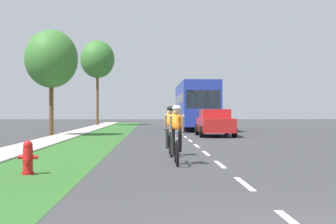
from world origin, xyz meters
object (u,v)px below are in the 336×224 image
object	(u,v)px
cyclist_trailing	(170,130)
street_tree_far	(97,60)
fire_hydrant_red	(28,158)
street_tree_near	(51,59)
sedan_red	(215,123)
cyclist_lead	(176,134)
bus_blue	(195,104)

from	to	relation	value
cyclist_trailing	street_tree_far	distance (m)	33.87
fire_hydrant_red	street_tree_far	world-z (taller)	street_tree_far
street_tree_near	street_tree_far	distance (m)	20.19
sedan_red	street_tree_near	xyz separation A→B (m)	(-9.29, 0.70, 3.62)
cyclist_lead	sedan_red	xyz separation A→B (m)	(2.87, 14.65, -0.04)
cyclist_lead	bus_blue	bearing A→B (deg)	83.87
fire_hydrant_red	street_tree_near	world-z (taller)	street_tree_near
bus_blue	cyclist_lead	bearing A→B (deg)	-96.13
cyclist_trailing	cyclist_lead	bearing A→B (deg)	-88.54
cyclist_lead	street_tree_far	xyz separation A→B (m)	(-6.03, 35.42, 5.64)
fire_hydrant_red	street_tree_far	xyz separation A→B (m)	(-2.60, 37.37, 6.08)
street_tree_near	street_tree_far	xyz separation A→B (m)	(0.39, 20.08, 2.06)
cyclist_lead	street_tree_far	world-z (taller)	street_tree_far
cyclist_trailing	street_tree_near	size ratio (longest dim) A/B	0.28
bus_blue	street_tree_near	size ratio (longest dim) A/B	1.91
sedan_red	street_tree_near	distance (m)	10.00
bus_blue	fire_hydrant_red	bearing A→B (deg)	-102.89
fire_hydrant_red	bus_blue	size ratio (longest dim) A/B	0.07
street_tree_far	cyclist_lead	bearing A→B (deg)	-80.34
sedan_red	bus_blue	xyz separation A→B (m)	(-0.24, 9.89, 1.21)
fire_hydrant_red	sedan_red	world-z (taller)	sedan_red
cyclist_trailing	bus_blue	world-z (taller)	bus_blue
fire_hydrant_red	cyclist_lead	size ratio (longest dim) A/B	0.44
cyclist_trailing	fire_hydrant_red	bearing A→B (deg)	-126.77
fire_hydrant_red	cyclist_trailing	bearing A→B (deg)	53.23
cyclist_lead	bus_blue	xyz separation A→B (m)	(2.63, 24.53, 1.17)
bus_blue	street_tree_near	bearing A→B (deg)	-134.58
sedan_red	bus_blue	world-z (taller)	bus_blue
sedan_red	fire_hydrant_red	bearing A→B (deg)	-110.79
sedan_red	bus_blue	bearing A→B (deg)	91.38
fire_hydrant_red	cyclist_lead	bearing A→B (deg)	29.55
street_tree_near	cyclist_lead	bearing A→B (deg)	-67.29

